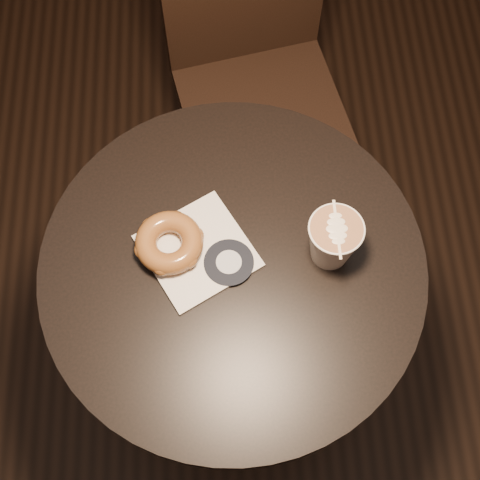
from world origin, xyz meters
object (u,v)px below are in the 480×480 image
(doughnut, at_px, (169,243))
(latte_cup, at_px, (333,241))
(pastry_bag, at_px, (198,251))
(cafe_table, at_px, (233,300))
(chair, at_px, (253,52))

(doughnut, bearing_deg, latte_cup, -4.63)
(pastry_bag, bearing_deg, doughnut, 140.77)
(cafe_table, relative_size, pastry_bag, 4.26)
(cafe_table, height_order, doughnut, doughnut)
(cafe_table, distance_m, doughnut, 0.26)
(latte_cup, bearing_deg, pastry_bag, 176.54)
(cafe_table, bearing_deg, chair, 83.06)
(chair, height_order, doughnut, chair)
(doughnut, height_order, latte_cup, latte_cup)
(cafe_table, bearing_deg, latte_cup, 3.76)
(pastry_bag, bearing_deg, cafe_table, -51.91)
(doughnut, bearing_deg, chair, 72.58)
(pastry_bag, height_order, latte_cup, latte_cup)
(chair, height_order, latte_cup, chair)
(cafe_table, height_order, latte_cup, latte_cup)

